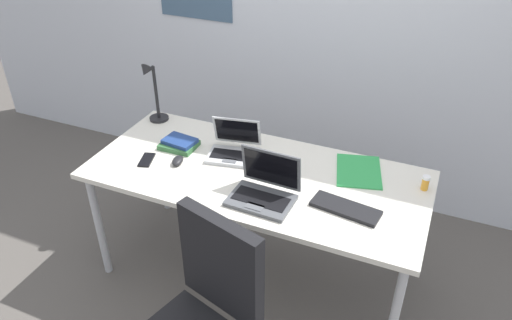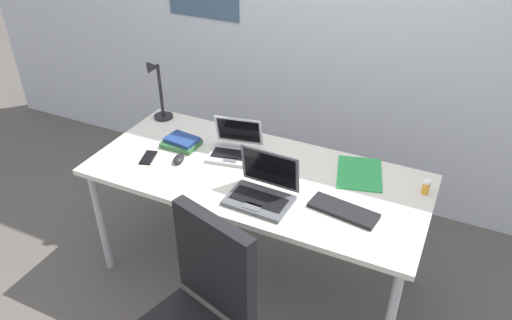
{
  "view_description": "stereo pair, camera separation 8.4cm",
  "coord_description": "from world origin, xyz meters",
  "px_view_note": "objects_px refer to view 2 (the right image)",
  "views": [
    {
      "loc": [
        0.85,
        -1.98,
        2.21
      ],
      "look_at": [
        0.0,
        0.0,
        0.82
      ],
      "focal_mm": 34.44,
      "sensor_mm": 36.0,
      "label": 1
    },
    {
      "loc": [
        0.92,
        -1.94,
        2.21
      ],
      "look_at": [
        0.0,
        0.0,
        0.82
      ],
      "focal_mm": 34.44,
      "sensor_mm": 36.0,
      "label": 2
    }
  ],
  "objects_px": {
    "computer_mouse": "(179,159)",
    "paper_folder_front_right": "(359,173)",
    "laptop_mid_desk": "(235,148)",
    "book_stack": "(181,142)",
    "external_keyboard": "(343,210)",
    "pill_bottle": "(426,187)",
    "cell_phone": "(148,158)",
    "laptop_near_mouse": "(262,190)",
    "desk_lamp": "(157,91)"
  },
  "relations": [
    {
      "from": "book_stack",
      "to": "paper_folder_front_right",
      "type": "bearing_deg",
      "value": 8.88
    },
    {
      "from": "laptop_near_mouse",
      "to": "computer_mouse",
      "type": "relative_size",
      "value": 3.32
    },
    {
      "from": "laptop_mid_desk",
      "to": "laptop_near_mouse",
      "type": "xyz_separation_m",
      "value": [
        0.31,
        -0.3,
        0.01
      ]
    },
    {
      "from": "desk_lamp",
      "to": "external_keyboard",
      "type": "height_order",
      "value": "desk_lamp"
    },
    {
      "from": "computer_mouse",
      "to": "paper_folder_front_right",
      "type": "bearing_deg",
      "value": 6.03
    },
    {
      "from": "laptop_mid_desk",
      "to": "pill_bottle",
      "type": "xyz_separation_m",
      "value": [
        1.02,
        0.08,
        -0.0
      ]
    },
    {
      "from": "desk_lamp",
      "to": "computer_mouse",
      "type": "xyz_separation_m",
      "value": [
        0.37,
        -0.36,
        -0.18
      ]
    },
    {
      "from": "pill_bottle",
      "to": "computer_mouse",
      "type": "bearing_deg",
      "value": -167.51
    },
    {
      "from": "laptop_near_mouse",
      "to": "desk_lamp",
      "type": "bearing_deg",
      "value": 153.31
    },
    {
      "from": "laptop_mid_desk",
      "to": "external_keyboard",
      "type": "relative_size",
      "value": 0.94
    },
    {
      "from": "computer_mouse",
      "to": "pill_bottle",
      "type": "bearing_deg",
      "value": 0.18
    },
    {
      "from": "laptop_near_mouse",
      "to": "book_stack",
      "type": "distance_m",
      "value": 0.68
    },
    {
      "from": "desk_lamp",
      "to": "computer_mouse",
      "type": "bearing_deg",
      "value": -44.15
    },
    {
      "from": "computer_mouse",
      "to": "book_stack",
      "type": "bearing_deg",
      "value": 105.16
    },
    {
      "from": "external_keyboard",
      "to": "pill_bottle",
      "type": "distance_m",
      "value": 0.46
    },
    {
      "from": "pill_bottle",
      "to": "book_stack",
      "type": "bearing_deg",
      "value": -174.47
    },
    {
      "from": "external_keyboard",
      "to": "laptop_mid_desk",
      "type": "bearing_deg",
      "value": 169.29
    },
    {
      "from": "desk_lamp",
      "to": "book_stack",
      "type": "distance_m",
      "value": 0.4
    },
    {
      "from": "book_stack",
      "to": "external_keyboard",
      "type": "bearing_deg",
      "value": -10.43
    },
    {
      "from": "paper_folder_front_right",
      "to": "cell_phone",
      "type": "bearing_deg",
      "value": -162.23
    },
    {
      "from": "laptop_mid_desk",
      "to": "paper_folder_front_right",
      "type": "distance_m",
      "value": 0.69
    },
    {
      "from": "computer_mouse",
      "to": "pill_bottle",
      "type": "distance_m",
      "value": 1.3
    },
    {
      "from": "laptop_near_mouse",
      "to": "external_keyboard",
      "type": "relative_size",
      "value": 0.97
    },
    {
      "from": "book_stack",
      "to": "paper_folder_front_right",
      "type": "xyz_separation_m",
      "value": [
        1.01,
        0.16,
        -0.02
      ]
    },
    {
      "from": "laptop_mid_desk",
      "to": "external_keyboard",
      "type": "xyz_separation_m",
      "value": [
        0.7,
        -0.24,
        -0.03
      ]
    },
    {
      "from": "laptop_near_mouse",
      "to": "computer_mouse",
      "type": "bearing_deg",
      "value": 169.34
    },
    {
      "from": "book_stack",
      "to": "cell_phone",
      "type": "bearing_deg",
      "value": -115.53
    },
    {
      "from": "external_keyboard",
      "to": "book_stack",
      "type": "distance_m",
      "value": 1.04
    },
    {
      "from": "computer_mouse",
      "to": "pill_bottle",
      "type": "xyz_separation_m",
      "value": [
        1.27,
        0.28,
        0.02
      ]
    },
    {
      "from": "laptop_mid_desk",
      "to": "book_stack",
      "type": "relative_size",
      "value": 1.54
    },
    {
      "from": "pill_bottle",
      "to": "laptop_mid_desk",
      "type": "bearing_deg",
      "value": -175.45
    },
    {
      "from": "external_keyboard",
      "to": "paper_folder_front_right",
      "type": "bearing_deg",
      "value": 100.76
    },
    {
      "from": "paper_folder_front_right",
      "to": "external_keyboard",
      "type": "bearing_deg",
      "value": -87.25
    },
    {
      "from": "laptop_near_mouse",
      "to": "laptop_mid_desk",
      "type": "bearing_deg",
      "value": 135.34
    },
    {
      "from": "pill_bottle",
      "to": "desk_lamp",
      "type": "bearing_deg",
      "value": 177.24
    },
    {
      "from": "cell_phone",
      "to": "paper_folder_front_right",
      "type": "distance_m",
      "value": 1.16
    },
    {
      "from": "cell_phone",
      "to": "desk_lamp",
      "type": "bearing_deg",
      "value": 99.25
    },
    {
      "from": "laptop_mid_desk",
      "to": "desk_lamp",
      "type": "bearing_deg",
      "value": 165.39
    },
    {
      "from": "computer_mouse",
      "to": "external_keyboard",
      "type": "bearing_deg",
      "value": -14.6
    },
    {
      "from": "external_keyboard",
      "to": "laptop_near_mouse",
      "type": "bearing_deg",
      "value": -162.45
    },
    {
      "from": "laptop_mid_desk",
      "to": "computer_mouse",
      "type": "xyz_separation_m",
      "value": [
        -0.24,
        -0.2,
        -0.02
      ]
    },
    {
      "from": "cell_phone",
      "to": "book_stack",
      "type": "distance_m",
      "value": 0.22
    },
    {
      "from": "external_keyboard",
      "to": "computer_mouse",
      "type": "bearing_deg",
      "value": -174.28
    },
    {
      "from": "laptop_near_mouse",
      "to": "external_keyboard",
      "type": "height_order",
      "value": "laptop_near_mouse"
    },
    {
      "from": "desk_lamp",
      "to": "external_keyboard",
      "type": "relative_size",
      "value": 1.21
    },
    {
      "from": "computer_mouse",
      "to": "paper_folder_front_right",
      "type": "distance_m",
      "value": 0.98
    },
    {
      "from": "laptop_mid_desk",
      "to": "pill_bottle",
      "type": "bearing_deg",
      "value": 4.55
    },
    {
      "from": "cell_phone",
      "to": "book_stack",
      "type": "xyz_separation_m",
      "value": [
        0.09,
        0.2,
        0.02
      ]
    },
    {
      "from": "laptop_mid_desk",
      "to": "pill_bottle",
      "type": "relative_size",
      "value": 3.93
    },
    {
      "from": "laptop_mid_desk",
      "to": "computer_mouse",
      "type": "height_order",
      "value": "laptop_mid_desk"
    }
  ]
}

